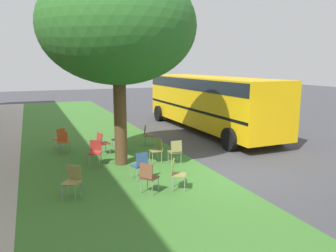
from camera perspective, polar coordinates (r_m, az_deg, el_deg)
name	(u,v)px	position (r m, az deg, el deg)	size (l,w,h in m)	color
ground	(225,174)	(11.01, 9.88, -8.13)	(80.00, 80.00, 0.00)	#424247
grass_verge	(131,188)	(9.74, -6.45, -10.54)	(48.00, 6.00, 0.01)	#3D752D
street_tree	(118,27)	(11.54, -8.66, 16.56)	(5.24, 5.24, 6.69)	brown
chair_0	(63,140)	(13.87, -17.66, -2.37)	(0.52, 0.51, 0.88)	#C64C1E
chair_1	(147,134)	(14.53, -3.57, -1.31)	(0.55, 0.55, 0.88)	brown
chair_2	(95,150)	(11.94, -12.46, -4.16)	(0.54, 0.54, 0.88)	#B7332D
chair_3	(175,150)	(11.71, 1.28, -4.19)	(0.44, 0.44, 0.88)	olive
chair_4	(140,164)	(10.19, -4.80, -6.48)	(0.50, 0.49, 0.88)	#335184
chair_5	(72,179)	(9.18, -16.20, -8.80)	(0.58, 0.57, 0.88)	olive
chair_6	(60,137)	(14.58, -18.21, -1.78)	(0.58, 0.57, 0.88)	#C64C1E
chair_7	(157,148)	(11.97, -1.86, -3.86)	(0.43, 0.43, 0.88)	olive
chair_8	(102,142)	(13.25, -11.33, -2.66)	(0.52, 0.52, 0.88)	#B7332D
chair_9	(119,138)	(13.79, -8.47, -2.05)	(0.54, 0.53, 0.88)	#335184
chair_10	(176,172)	(9.37, 1.46, -7.98)	(0.56, 0.57, 0.88)	olive
chair_11	(148,175)	(9.11, -3.44, -8.54)	(0.58, 0.59, 0.88)	brown
school_bus	(208,98)	(17.61, 6.99, 4.79)	(10.40, 2.80, 2.88)	yellow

